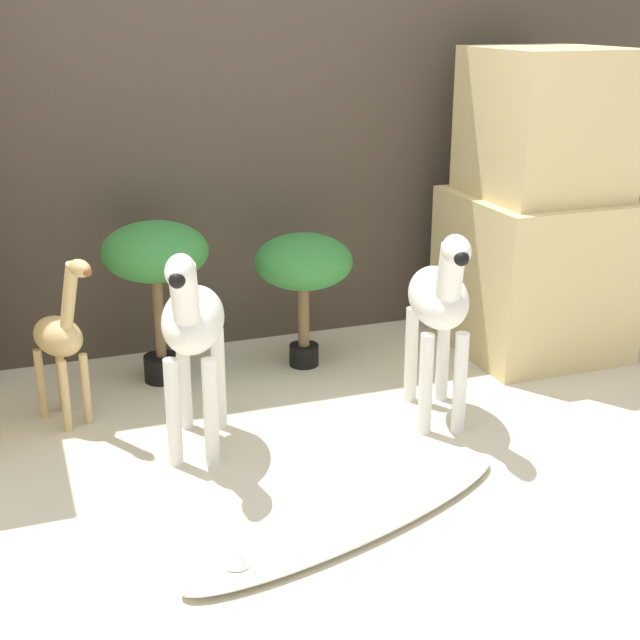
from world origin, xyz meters
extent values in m
plane|color=beige|center=(0.00, 0.00, 0.00)|extent=(14.00, 14.00, 0.00)
cube|color=#473D33|center=(0.00, 1.30, 1.10)|extent=(6.40, 0.08, 2.20)
cube|color=#DBC184|center=(1.31, 0.76, 0.34)|extent=(0.65, 0.69, 0.68)
cube|color=#DBC184|center=(1.31, 0.76, 0.98)|extent=(0.55, 0.59, 0.60)
cylinder|color=white|center=(0.61, 0.11, 0.19)|extent=(0.05, 0.05, 0.38)
cylinder|color=white|center=(0.49, 0.14, 0.19)|extent=(0.05, 0.05, 0.38)
cylinder|color=white|center=(0.68, 0.38, 0.19)|extent=(0.05, 0.05, 0.38)
cylinder|color=white|center=(0.57, 0.41, 0.19)|extent=(0.05, 0.05, 0.38)
ellipsoid|color=white|center=(0.59, 0.26, 0.46)|extent=(0.30, 0.44, 0.20)
cylinder|color=white|center=(0.54, 0.10, 0.60)|extent=(0.12, 0.17, 0.23)
ellipsoid|color=white|center=(0.53, 0.04, 0.70)|extent=(0.13, 0.18, 0.10)
sphere|color=black|center=(0.51, -0.03, 0.69)|extent=(0.05, 0.05, 0.05)
cube|color=black|center=(0.54, 0.10, 0.61)|extent=(0.04, 0.09, 0.19)
cylinder|color=white|center=(-0.27, 0.18, 0.19)|extent=(0.05, 0.05, 0.38)
cylinder|color=white|center=(-0.39, 0.22, 0.19)|extent=(0.05, 0.05, 0.38)
cylinder|color=white|center=(-0.18, 0.44, 0.19)|extent=(0.05, 0.05, 0.38)
cylinder|color=white|center=(-0.29, 0.48, 0.19)|extent=(0.05, 0.05, 0.38)
ellipsoid|color=white|center=(-0.28, 0.33, 0.46)|extent=(0.32, 0.44, 0.20)
cylinder|color=white|center=(-0.34, 0.17, 0.60)|extent=(0.13, 0.17, 0.23)
ellipsoid|color=white|center=(-0.36, 0.11, 0.70)|extent=(0.14, 0.19, 0.10)
sphere|color=black|center=(-0.38, 0.04, 0.69)|extent=(0.05, 0.05, 0.05)
cube|color=black|center=(-0.34, 0.17, 0.61)|extent=(0.05, 0.09, 0.19)
cylinder|color=tan|center=(-0.62, 0.63, 0.13)|extent=(0.03, 0.03, 0.27)
cylinder|color=tan|center=(-0.70, 0.60, 0.13)|extent=(0.03, 0.03, 0.27)
cylinder|color=tan|center=(-0.70, 0.78, 0.13)|extent=(0.03, 0.03, 0.27)
cylinder|color=tan|center=(-0.78, 0.74, 0.13)|extent=(0.03, 0.03, 0.27)
ellipsoid|color=tan|center=(-0.70, 0.69, 0.33)|extent=(0.23, 0.27, 0.14)
cylinder|color=tan|center=(-0.65, 0.60, 0.49)|extent=(0.10, 0.13, 0.28)
ellipsoid|color=tan|center=(-0.62, 0.52, 0.62)|extent=(0.10, 0.12, 0.06)
sphere|color=brown|center=(-0.60, 0.49, 0.61)|extent=(0.03, 0.03, 0.03)
cylinder|color=black|center=(0.30, 0.89, 0.05)|extent=(0.12, 0.12, 0.09)
cylinder|color=brown|center=(0.30, 0.89, 0.22)|extent=(0.05, 0.05, 0.25)
ellipsoid|color=#337F38|center=(0.30, 0.89, 0.46)|extent=(0.40, 0.40, 0.22)
cylinder|color=black|center=(-0.30, 0.93, 0.05)|extent=(0.15, 0.15, 0.11)
cylinder|color=brown|center=(-0.30, 0.93, 0.27)|extent=(0.04, 0.04, 0.32)
ellipsoid|color=#337F38|center=(-0.30, 0.93, 0.54)|extent=(0.42, 0.42, 0.23)
ellipsoid|color=silver|center=(0.03, -0.32, 0.02)|extent=(1.18, 0.61, 0.04)
cone|color=white|center=(-0.35, -0.45, 0.06)|extent=(0.10, 0.10, 0.05)
camera|label=1|loc=(-0.83, -2.43, 1.44)|focal=50.00mm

